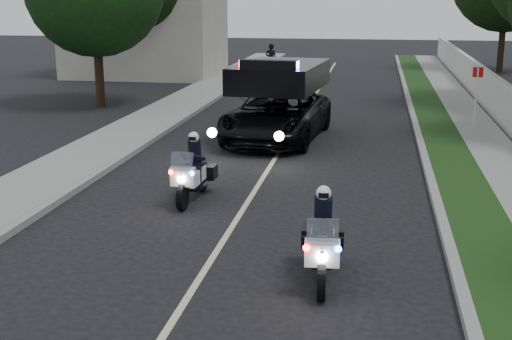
{
  "coord_description": "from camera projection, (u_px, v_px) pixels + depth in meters",
  "views": [
    {
      "loc": [
        2.66,
        -10.99,
        4.47
      ],
      "look_at": [
        0.36,
        2.23,
        1.0
      ],
      "focal_mm": 47.96,
      "sensor_mm": 36.0,
      "label": 1
    }
  ],
  "objects": [
    {
      "name": "ground",
      "position": [
        214.0,
        255.0,
        12.04
      ],
      "size": [
        120.0,
        120.0,
        0.0
      ],
      "primitive_type": "plane",
      "color": "black",
      "rests_on": "ground"
    },
    {
      "name": "curb_right",
      "position": [
        420.0,
        142.0,
        20.88
      ],
      "size": [
        0.2,
        60.0,
        0.15
      ],
      "primitive_type": "cube",
      "color": "gray",
      "rests_on": "ground"
    },
    {
      "name": "grass_verge",
      "position": [
        444.0,
        143.0,
        20.76
      ],
      "size": [
        1.2,
        60.0,
        0.16
      ],
      "primitive_type": "cube",
      "color": "#193814",
      "rests_on": "ground"
    },
    {
      "name": "sidewalk_right",
      "position": [
        488.0,
        144.0,
        20.54
      ],
      "size": [
        1.4,
        60.0,
        0.16
      ],
      "primitive_type": "cube",
      "color": "gray",
      "rests_on": "ground"
    },
    {
      "name": "curb_left",
      "position": [
        162.0,
        133.0,
        22.24
      ],
      "size": [
        0.2,
        60.0,
        0.15
      ],
      "primitive_type": "cube",
      "color": "gray",
      "rests_on": "ground"
    },
    {
      "name": "sidewalk_left",
      "position": [
        130.0,
        132.0,
        22.42
      ],
      "size": [
        2.0,
        60.0,
        0.16
      ],
      "primitive_type": "cube",
      "color": "gray",
      "rests_on": "ground"
    },
    {
      "name": "building_far",
      "position": [
        145.0,
        12.0,
        37.62
      ],
      "size": [
        8.0,
        6.0,
        7.0
      ],
      "primitive_type": "cube",
      "color": "#A8A396",
      "rests_on": "ground"
    },
    {
      "name": "lane_marking",
      "position": [
        287.0,
        139.0,
        21.58
      ],
      "size": [
        0.12,
        50.0,
        0.01
      ],
      "primitive_type": "cube",
      "color": "#BFB78C",
      "rests_on": "ground"
    },
    {
      "name": "police_moto_left",
      "position": [
        193.0,
        200.0,
        15.27
      ],
      "size": [
        0.69,
        1.82,
        1.53
      ],
      "primitive_type": null,
      "rotation": [
        0.0,
        0.0,
        -0.04
      ],
      "color": "silver",
      "rests_on": "ground"
    },
    {
      "name": "police_moto_right",
      "position": [
        321.0,
        279.0,
        11.03
      ],
      "size": [
        0.76,
        1.85,
        1.54
      ],
      "primitive_type": null,
      "rotation": [
        0.0,
        0.0,
        0.07
      ],
      "color": "white",
      "rests_on": "ground"
    },
    {
      "name": "police_suv",
      "position": [
        277.0,
        139.0,
        21.61
      ],
      "size": [
        3.18,
        5.93,
        2.77
      ],
      "primitive_type": "imported",
      "rotation": [
        0.0,
        0.0,
        -0.1
      ],
      "color": "black",
      "rests_on": "ground"
    },
    {
      "name": "bicycle",
      "position": [
        271.0,
        79.0,
        36.75
      ],
      "size": [
        0.7,
        1.57,
        0.8
      ],
      "primitive_type": "imported",
      "rotation": [
        0.0,
        0.0,
        0.11
      ],
      "color": "black",
      "rests_on": "ground"
    },
    {
      "name": "cyclist",
      "position": [
        271.0,
        79.0,
        36.75
      ],
      "size": [
        0.66,
        0.49,
        1.7
      ],
      "primitive_type": "imported",
      "rotation": [
        0.0,
        0.0,
        3.01
      ],
      "color": "black",
      "rests_on": "ground"
    },
    {
      "name": "sign_post",
      "position": [
        473.0,
        130.0,
        23.01
      ],
      "size": [
        0.38,
        0.38,
        2.19
      ],
      "primitive_type": null,
      "rotation": [
        0.0,
        0.0,
        -0.13
      ],
      "color": "#A81C0C",
      "rests_on": "ground"
    },
    {
      "name": "tree_right_e",
      "position": [
        499.0,
        72.0,
        40.13
      ],
      "size": [
        7.66,
        7.66,
        10.56
      ],
      "primitive_type": null,
      "rotation": [
        0.0,
        0.0,
        0.24
      ],
      "color": "black",
      "rests_on": "ground"
    },
    {
      "name": "tree_left_near",
      "position": [
        101.0,
        106.0,
        28.03
      ],
      "size": [
        6.17,
        6.17,
        9.21
      ],
      "primitive_type": null,
      "rotation": [
        0.0,
        0.0,
        -0.13
      ],
      "color": "#153812",
      "rests_on": "ground"
    },
    {
      "name": "tree_left_far",
      "position": [
        152.0,
        78.0,
        37.22
      ],
      "size": [
        6.79,
        6.79,
        9.66
      ],
      "primitive_type": null,
      "rotation": [
        0.0,
        0.0,
        0.19
      ],
      "color": "black",
      "rests_on": "ground"
    }
  ]
}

